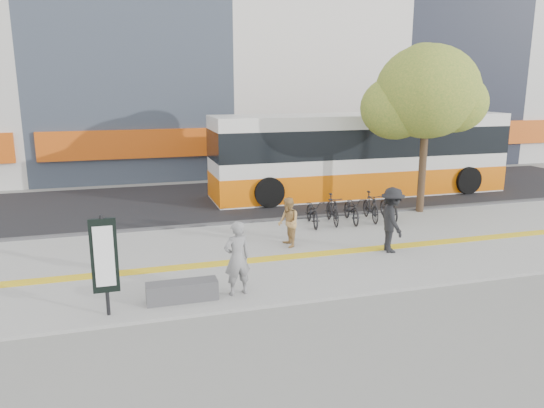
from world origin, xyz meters
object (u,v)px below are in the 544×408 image
object	(u,v)px
street_tree	(425,94)
signboard	(104,257)
seated_woman	(237,258)
pedestrian_dark	(392,220)
pedestrian_tan	(288,222)
bench	(182,291)
bus	(361,157)

from	to	relation	value
street_tree	signboard	bearing A→B (deg)	-150.93
street_tree	seated_woman	xyz separation A→B (m)	(-8.49, -6.01, -3.55)
seated_woman	pedestrian_dark	xyz separation A→B (m)	(5.00, 1.83, 0.07)
street_tree	pedestrian_tan	bearing A→B (deg)	-155.13
bench	pedestrian_dark	world-z (taller)	pedestrian_dark
bench	seated_woman	distance (m)	1.44
pedestrian_tan	street_tree	bearing A→B (deg)	114.64
seated_woman	pedestrian_dark	world-z (taller)	pedestrian_dark
bench	street_tree	distance (m)	12.23
street_tree	bus	bearing A→B (deg)	100.75
signboard	pedestrian_dark	world-z (taller)	signboard
pedestrian_tan	pedestrian_dark	distance (m)	3.03
signboard	seated_woman	bearing A→B (deg)	6.31
street_tree	bus	distance (m)	4.67
seated_woman	signboard	bearing A→B (deg)	-4.13
street_tree	pedestrian_dark	size ratio (longest dim) A/B	3.31
bench	street_tree	xyz separation A→B (m)	(9.78, 6.02, 4.21)
bench	pedestrian_tan	distance (m)	4.77
bus	seated_woman	size ratio (longest dim) A/B	7.52
bench	seated_woman	xyz separation A→B (m)	(1.29, 0.01, 0.66)
bench	signboard	bearing A→B (deg)	-169.19
pedestrian_dark	street_tree	bearing A→B (deg)	-30.40
bus	pedestrian_dark	distance (m)	8.37
bus	seated_woman	distance (m)	12.46
bench	seated_woman	bearing A→B (deg)	0.60
street_tree	bus	size ratio (longest dim) A/B	0.48
seated_woman	bus	bearing A→B (deg)	-139.27
seated_woman	pedestrian_tan	bearing A→B (deg)	-136.46
signboard	pedestrian_tan	distance (m)	6.22
street_tree	seated_woman	bearing A→B (deg)	-144.73
signboard	bus	world-z (taller)	bus
pedestrian_tan	pedestrian_dark	xyz separation A→B (m)	(2.74, -1.30, 0.20)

